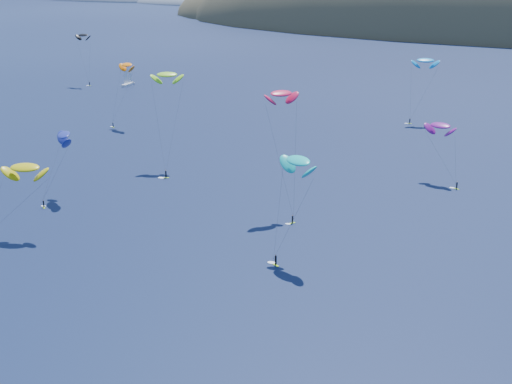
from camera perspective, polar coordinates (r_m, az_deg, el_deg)
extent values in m
ellipsoid|color=#3D3526|center=(667.53, 7.51, 13.18)|extent=(340.00, 240.00, 120.00)
ellipsoid|color=slate|center=(864.99, -2.77, 14.83)|extent=(240.00, 180.00, 44.00)
cube|color=silver|center=(315.79, -10.22, 8.45)|extent=(2.70, 7.75, 0.91)
cylinder|color=silver|center=(315.33, -10.23, 9.42)|extent=(0.14, 0.14, 10.64)
cube|color=#A5E119|center=(239.71, -11.35, 5.11)|extent=(1.28, 0.82, 0.07)
cylinder|color=black|center=(239.53, -11.36, 5.29)|extent=(0.29, 0.29, 1.33)
sphere|color=#8C6047|center=(239.36, -11.38, 5.47)|extent=(0.22, 0.22, 0.22)
ellipsoid|color=orange|center=(238.69, -10.29, 9.99)|extent=(8.41, 6.25, 4.26)
ellipsoid|color=#C8BA0C|center=(149.00, -18.00, 1.88)|extent=(10.09, 7.14, 5.12)
cube|color=#A5E119|center=(183.08, -7.21, 1.13)|extent=(1.60, 1.13, 0.09)
cylinder|color=black|center=(182.79, -7.22, 1.43)|extent=(0.37, 0.37, 1.68)
sphere|color=#8C6047|center=(182.51, -7.23, 1.72)|extent=(0.28, 0.28, 0.28)
ellipsoid|color=#8FE422|center=(190.50, -7.14, 9.31)|extent=(9.05, 7.18, 4.58)
cube|color=#A5E119|center=(245.72, 12.19, 5.38)|extent=(1.45, 0.88, 0.08)
cylinder|color=black|center=(245.53, 12.20, 5.58)|extent=(0.33, 0.33, 1.49)
sphere|color=#8C6047|center=(245.34, 12.22, 5.78)|extent=(0.25, 0.25, 0.25)
ellipsoid|color=#097EC9|center=(246.75, 13.40, 10.21)|extent=(9.77, 7.02, 4.96)
cube|color=#A5E119|center=(131.74, 1.59, -5.86)|extent=(1.57, 1.16, 0.09)
cylinder|color=black|center=(131.33, 1.59, -5.48)|extent=(0.36, 0.36, 1.66)
sphere|color=#8C6047|center=(130.94, 1.59, -5.09)|extent=(0.28, 0.28, 0.28)
ellipsoid|color=#0EB3AB|center=(129.71, 3.40, 2.52)|extent=(10.00, 8.20, 5.08)
cube|color=#A5E119|center=(179.89, 15.75, 0.24)|extent=(1.46, 0.79, 0.08)
cylinder|color=black|center=(179.62, 15.77, 0.51)|extent=(0.33, 0.33, 1.50)
sphere|color=#8C6047|center=(179.36, 15.79, 0.77)|extent=(0.25, 0.25, 0.25)
ellipsoid|color=#750F79|center=(183.26, 14.54, 5.18)|extent=(8.92, 5.97, 4.57)
cube|color=#A5E119|center=(151.65, 2.93, -2.50)|extent=(1.10, 1.30, 0.07)
cylinder|color=black|center=(151.36, 2.93, -2.20)|extent=(0.31, 0.31, 1.42)
sphere|color=#8C6047|center=(151.06, 2.94, -1.91)|extent=(0.24, 0.24, 0.24)
ellipsoid|color=#D11542|center=(153.87, 2.04, 7.90)|extent=(7.58, 8.46, 4.37)
cube|color=#A5E119|center=(167.53, -16.60, -1.20)|extent=(1.25, 1.18, 0.07)
cylinder|color=black|center=(167.26, -16.63, -0.93)|extent=(0.31, 0.31, 1.43)
sphere|color=#8C6047|center=(167.00, -16.65, -0.66)|extent=(0.24, 0.24, 0.24)
ellipsoid|color=navy|center=(170.31, -15.12, 4.45)|extent=(9.22, 8.88, 4.88)
cube|color=#A5E119|center=(318.24, -13.16, 8.28)|extent=(1.35, 0.39, 0.07)
cylinder|color=black|center=(318.10, -13.17, 8.43)|extent=(0.32, 0.32, 1.44)
sphere|color=#8C6047|center=(317.95, -13.18, 8.58)|extent=(0.24, 0.24, 0.24)
ellipsoid|color=black|center=(319.39, -13.67, 12.11)|extent=(7.38, 3.44, 4.12)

